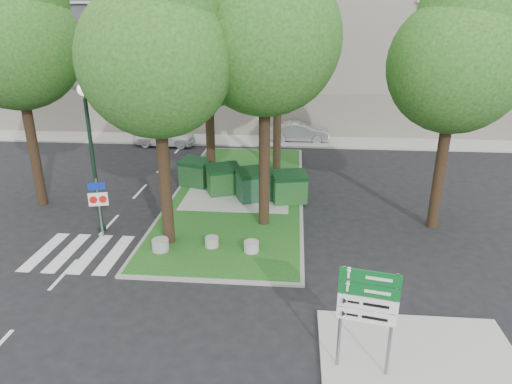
# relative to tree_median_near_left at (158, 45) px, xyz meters

# --- Properties ---
(ground) EXTENTS (120.00, 120.00, 0.00)m
(ground) POSITION_rel_tree_median_near_left_xyz_m (1.41, -2.56, -7.32)
(ground) COLOR black
(ground) RESTS_ON ground
(median_island) EXTENTS (6.00, 16.00, 0.12)m
(median_island) POSITION_rel_tree_median_near_left_xyz_m (1.91, 5.44, -7.26)
(median_island) COLOR #174814
(median_island) RESTS_ON ground
(median_kerb) EXTENTS (6.30, 16.30, 0.10)m
(median_kerb) POSITION_rel_tree_median_near_left_xyz_m (1.91, 5.44, -7.27)
(median_kerb) COLOR gray
(median_kerb) RESTS_ON ground
(sidewalk_corner) EXTENTS (5.00, 4.00, 0.12)m
(sidewalk_corner) POSITION_rel_tree_median_near_left_xyz_m (7.91, -6.06, -7.26)
(sidewalk_corner) COLOR #999993
(sidewalk_corner) RESTS_ON ground
(building_sidewalk) EXTENTS (42.00, 3.00, 0.12)m
(building_sidewalk) POSITION_rel_tree_median_near_left_xyz_m (1.41, 15.94, -7.26)
(building_sidewalk) COLOR #999993
(building_sidewalk) RESTS_ON ground
(zebra_crossing) EXTENTS (5.00, 3.00, 0.01)m
(zebra_crossing) POSITION_rel_tree_median_near_left_xyz_m (-2.34, -1.06, -7.31)
(zebra_crossing) COLOR silver
(zebra_crossing) RESTS_ON ground
(apartment_building) EXTENTS (41.00, 12.00, 16.00)m
(apartment_building) POSITION_rel_tree_median_near_left_xyz_m (1.41, 23.44, 0.68)
(apartment_building) COLOR tan
(apartment_building) RESTS_ON ground
(tree_median_near_left) EXTENTS (5.20, 5.20, 10.53)m
(tree_median_near_left) POSITION_rel_tree_median_near_left_xyz_m (0.00, 0.00, 0.00)
(tree_median_near_left) COLOR black
(tree_median_near_left) RESTS_ON ground
(tree_median_near_right) EXTENTS (5.60, 5.60, 11.46)m
(tree_median_near_right) POSITION_rel_tree_median_near_left_xyz_m (3.50, 2.00, 0.67)
(tree_median_near_right) COLOR black
(tree_median_near_right) RESTS_ON ground
(tree_median_mid) EXTENTS (4.80, 4.80, 9.99)m
(tree_median_mid) POSITION_rel_tree_median_near_left_xyz_m (0.50, 6.50, -0.34)
(tree_median_mid) COLOR black
(tree_median_mid) RESTS_ON ground
(tree_median_far) EXTENTS (5.80, 5.80, 11.93)m
(tree_median_far) POSITION_rel_tree_median_near_left_xyz_m (3.70, 9.50, 1.00)
(tree_median_far) COLOR black
(tree_median_far) RESTS_ON ground
(tree_street_left) EXTENTS (5.40, 5.40, 11.00)m
(tree_street_left) POSITION_rel_tree_median_near_left_xyz_m (-7.00, 3.50, 0.33)
(tree_street_left) COLOR black
(tree_street_left) RESTS_ON ground
(tree_street_right) EXTENTS (5.00, 5.00, 10.06)m
(tree_street_right) POSITION_rel_tree_median_near_left_xyz_m (10.50, 2.50, -0.33)
(tree_street_right) COLOR black
(tree_street_right) RESTS_ON ground
(dumpster_a) EXTENTS (1.80, 1.54, 1.42)m
(dumpster_a) POSITION_rel_tree_median_near_left_xyz_m (-0.39, 6.28, -6.52)
(dumpster_a) COLOR #0E3311
(dumpster_a) RESTS_ON median_island
(dumpster_b) EXTENTS (1.85, 1.60, 1.45)m
(dumpster_b) POSITION_rel_tree_median_near_left_xyz_m (1.21, 5.29, -6.50)
(dumpster_b) COLOR #113D13
(dumpster_b) RESTS_ON median_island
(dumpster_c) EXTENTS (1.97, 1.72, 1.53)m
(dumpster_c) POSITION_rel_tree_median_near_left_xyz_m (2.81, 4.61, -6.46)
(dumpster_c) COLOR #103620
(dumpster_c) RESTS_ON median_island
(dumpster_d) EXTENTS (1.78, 1.44, 1.46)m
(dumpster_d) POSITION_rel_tree_median_near_left_xyz_m (4.41, 4.45, -6.50)
(dumpster_d) COLOR #144315
(dumpster_d) RESTS_ON median_island
(bollard_left) EXTENTS (0.61, 0.61, 0.44)m
(bollard_left) POSITION_rel_tree_median_near_left_xyz_m (-0.21, -0.81, -6.98)
(bollard_left) COLOR gray
(bollard_left) RESTS_ON median_island
(bollard_right) EXTENTS (0.55, 0.55, 0.39)m
(bollard_right) POSITION_rel_tree_median_near_left_xyz_m (3.13, -0.60, -7.00)
(bollard_right) COLOR #9C9C97
(bollard_right) RESTS_ON median_island
(bollard_mid) EXTENTS (0.51, 0.51, 0.37)m
(bollard_mid) POSITION_rel_tree_median_near_left_xyz_m (1.61, -0.34, -7.01)
(bollard_mid) COLOR gray
(bollard_mid) RESTS_ON median_island
(litter_bin) EXTENTS (0.36, 0.36, 0.62)m
(litter_bin) POSITION_rel_tree_median_near_left_xyz_m (4.61, 6.58, -6.88)
(litter_bin) COLOR gold
(litter_bin) RESTS_ON median_island
(street_lamp) EXTENTS (0.47, 0.47, 5.94)m
(street_lamp) POSITION_rel_tree_median_near_left_xyz_m (-3.15, 0.86, -3.58)
(street_lamp) COLOR black
(street_lamp) RESTS_ON ground
(traffic_sign_pole) EXTENTS (0.72, 0.23, 2.44)m
(traffic_sign_pole) POSITION_rel_tree_median_near_left_xyz_m (-2.90, 0.33, -5.75)
(traffic_sign_pole) COLOR slate
(traffic_sign_pole) RESTS_ON ground
(directional_sign) EXTENTS (1.36, 0.33, 2.75)m
(directional_sign) POSITION_rel_tree_median_near_left_xyz_m (6.38, -6.38, -5.37)
(directional_sign) COLOR slate
(directional_sign) RESTS_ON sidewalk_corner
(car_white) EXTENTS (4.23, 1.87, 1.42)m
(car_white) POSITION_rel_tree_median_near_left_xyz_m (-4.25, 14.25, -6.61)
(car_white) COLOR silver
(car_white) RESTS_ON ground
(car_silver) EXTENTS (4.24, 1.53, 1.39)m
(car_silver) POSITION_rel_tree_median_near_left_xyz_m (4.91, 16.17, -6.62)
(car_silver) COLOR #A8A9B1
(car_silver) RESTS_ON ground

